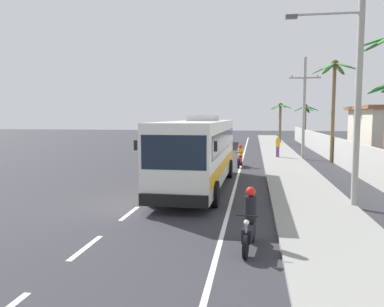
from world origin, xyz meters
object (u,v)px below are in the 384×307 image
utility_pole_nearest (357,65)px  palm_fourth (334,88)px  pedestrian_near_kerb (278,146)px  utility_pole_mid (304,106)px  coach_bus_foreground (199,150)px  motorcycle_beside_bus (240,158)px  motorcycle_trailing (250,224)px  palm_second (305,117)px  palm_third (280,115)px  coach_bus_far_lane (205,129)px

utility_pole_nearest → palm_fourth: (2.15, 15.14, 0.21)m
pedestrian_near_kerb → utility_pole_mid: utility_pole_mid is taller
coach_bus_foreground → utility_pole_mid: bearing=64.1°
motorcycle_beside_bus → pedestrian_near_kerb: bearing=62.8°
motorcycle_trailing → pedestrian_near_kerb: size_ratio=1.12×
utility_pole_mid → palm_second: utility_pole_mid is taller
pedestrian_near_kerb → utility_pole_nearest: 17.84m
utility_pole_mid → coach_bus_foreground: bearing=-115.9°
motorcycle_trailing → palm_second: palm_second is taller
utility_pole_mid → palm_third: (-0.67, 18.31, -0.65)m
palm_second → pedestrian_near_kerb: bearing=-104.9°
coach_bus_foreground → coach_bus_far_lane: (-3.47, 29.44, 0.05)m
palm_fourth → utility_pole_mid: bearing=133.7°
palm_fourth → coach_bus_foreground: bearing=-126.1°
motorcycle_trailing → palm_third: (3.41, 40.69, 3.01)m
pedestrian_near_kerb → palm_second: 16.02m
motorcycle_beside_bus → utility_pole_mid: bearing=48.6°
coach_bus_far_lane → utility_pole_nearest: utility_pole_nearest is taller
motorcycle_beside_bus → utility_pole_nearest: size_ratio=0.19×
coach_bus_foreground → palm_second: palm_second is taller
motorcycle_trailing → coach_bus_far_lane: bearing=99.1°
motorcycle_beside_bus → pedestrian_near_kerb: (2.91, 5.65, 0.42)m
pedestrian_near_kerb → utility_pole_nearest: (1.78, -17.19, 4.40)m
coach_bus_foreground → utility_pole_nearest: 8.10m
utility_pole_nearest → motorcycle_beside_bus: bearing=112.1°
pedestrian_near_kerb → palm_second: size_ratio=0.35×
palm_fourth → pedestrian_near_kerb: bearing=152.4°
utility_pole_mid → palm_third: size_ratio=1.58×
utility_pole_mid → motorcycle_trailing: bearing=-100.3°
coach_bus_far_lane → palm_fourth: size_ratio=1.62×
coach_bus_far_lane → motorcycle_beside_bus: size_ratio=6.38×
motorcycle_trailing → palm_third: 40.94m
palm_second → palm_third: palm_third is taller
coach_bus_far_lane → palm_third: (9.49, 2.65, 1.77)m
coach_bus_far_lane → utility_pole_mid: 18.83m
palm_third → palm_fourth: bearing=-82.8°
palm_second → palm_fourth: palm_fourth is taller
utility_pole_mid → coach_bus_far_lane: bearing=123.0°
pedestrian_near_kerb → palm_fourth: (3.93, -2.06, 4.61)m
utility_pole_nearest → utility_pole_mid: bearing=89.2°
coach_bus_far_lane → utility_pole_mid: bearing=-57.0°
palm_third → palm_fourth: size_ratio=0.68×
motorcycle_trailing → palm_third: size_ratio=0.37×
utility_pole_mid → palm_third: utility_pole_mid is taller
pedestrian_near_kerb → coach_bus_foreground: bearing=118.9°
palm_second → motorcycle_trailing: bearing=-99.2°
pedestrian_near_kerb → palm_fourth: palm_fourth is taller
motorcycle_beside_bus → motorcycle_trailing: motorcycle_trailing is taller
coach_bus_foreground → motorcycle_beside_bus: coach_bus_foreground is taller
palm_second → palm_fourth: bearing=-90.5°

